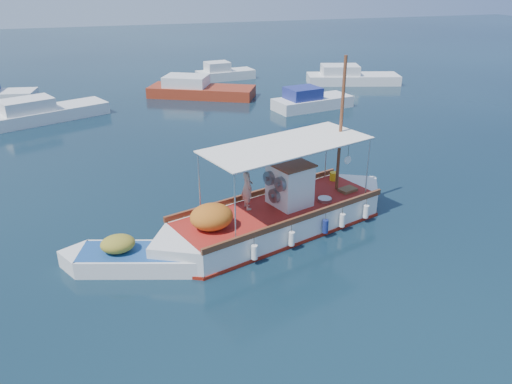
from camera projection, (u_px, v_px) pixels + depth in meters
name	position (u px, v px, depth m)	size (l,w,h in m)	color
ground	(281.00, 234.00, 18.93)	(160.00, 160.00, 0.00)	black
fishing_caique	(277.00, 217.00, 18.99)	(10.22, 5.17, 6.54)	white
dinghy	(139.00, 259.00, 16.76)	(5.30, 2.66, 1.35)	white
bg_boat_nw	(43.00, 113.00, 32.89)	(8.10, 5.25, 1.80)	silver
bg_boat_n	(198.00, 90.00, 39.12)	(8.53, 6.22, 1.80)	maroon
bg_boat_ne	(310.00, 102.00, 35.72)	(6.03, 3.23, 1.80)	silver
bg_boat_e	(350.00, 78.00, 43.55)	(8.28, 4.65, 1.80)	silver
bg_boat_far_n	(224.00, 74.00, 45.21)	(5.34, 2.62, 1.80)	silver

